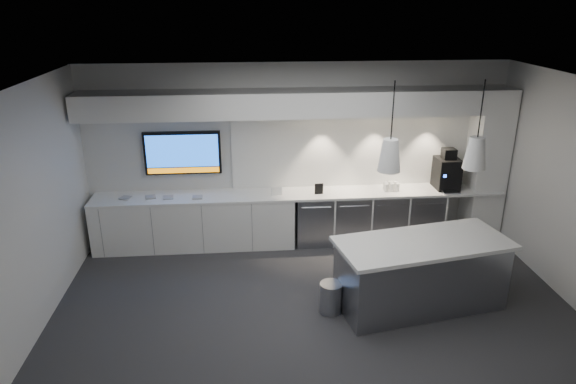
{
  "coord_description": "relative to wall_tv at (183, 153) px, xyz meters",
  "views": [
    {
      "loc": [
        -0.88,
        -5.77,
        3.94
      ],
      "look_at": [
        -0.28,
        1.1,
        1.33
      ],
      "focal_mm": 32.0,
      "sensor_mm": 36.0,
      "label": 1
    }
  ],
  "objects": [
    {
      "name": "tray_a",
      "position": [
        -0.93,
        -0.29,
        -0.65
      ],
      "size": [
        0.21,
        0.21,
        0.02
      ],
      "primitive_type": "cube",
      "rotation": [
        0.0,
        0.0,
        -0.35
      ],
      "color": "#A3A3A3",
      "rests_on": "back_counter"
    },
    {
      "name": "wall_tv",
      "position": [
        0.0,
        0.0,
        0.0
      ],
      "size": [
        1.25,
        0.07,
        0.72
      ],
      "color": "black",
      "rests_on": "wall_back"
    },
    {
      "name": "left_base_cabinets",
      "position": [
        0.15,
        -0.27,
        -1.13
      ],
      "size": [
        3.3,
        0.63,
        0.86
      ],
      "primitive_type": "cube",
      "color": "white",
      "rests_on": "floor"
    },
    {
      "name": "pendant_right",
      "position": [
        3.86,
        -2.36,
        0.59
      ],
      "size": [
        0.28,
        0.28,
        1.1
      ],
      "color": "white",
      "rests_on": "ceiling"
    },
    {
      "name": "fridge_unit_b",
      "position": [
        2.78,
        -0.27,
        -1.13
      ],
      "size": [
        0.6,
        0.61,
        0.85
      ],
      "primitive_type": "cube",
      "color": "gray",
      "rests_on": "floor"
    },
    {
      "name": "sign_black",
      "position": [
        2.22,
        -0.35,
        -0.57
      ],
      "size": [
        0.14,
        0.04,
        0.18
      ],
      "primitive_type": "cube",
      "rotation": [
        0.0,
        0.0,
        0.11
      ],
      "color": "black",
      "rests_on": "back_counter"
    },
    {
      "name": "wall_left",
      "position": [
        -1.6,
        -2.45,
        -0.06
      ],
      "size": [
        0.0,
        7.0,
        7.0
      ],
      "primitive_type": "plane",
      "rotation": [
        1.57,
        0.0,
        1.57
      ],
      "color": "silver",
      "rests_on": "floor"
    },
    {
      "name": "fridge_unit_a",
      "position": [
        2.15,
        -0.27,
        -1.13
      ],
      "size": [
        0.6,
        0.61,
        0.85
      ],
      "primitive_type": "cube",
      "color": "gray",
      "rests_on": "floor"
    },
    {
      "name": "fridge_unit_c",
      "position": [
        3.41,
        -0.27,
        -1.13
      ],
      "size": [
        0.6,
        0.61,
        0.85
      ],
      "primitive_type": "cube",
      "color": "gray",
      "rests_on": "floor"
    },
    {
      "name": "coffee_machine",
      "position": [
        4.42,
        -0.25,
        -0.37
      ],
      "size": [
        0.38,
        0.55,
        0.69
      ],
      "rotation": [
        0.0,
        0.0,
        -0.0
      ],
      "color": "black",
      "rests_on": "back_counter"
    },
    {
      "name": "cup_cluster",
      "position": [
        3.46,
        -0.3,
        -0.59
      ],
      "size": [
        0.25,
        0.16,
        0.14
      ],
      "primitive_type": null,
      "color": "white",
      "rests_on": "back_counter"
    },
    {
      "name": "floor",
      "position": [
        1.9,
        -2.45,
        -1.56
      ],
      "size": [
        7.0,
        7.0,
        0.0
      ],
      "primitive_type": "plane",
      "color": "#303032",
      "rests_on": "ground"
    },
    {
      "name": "tray_d",
      "position": [
        0.23,
        -0.37,
        -0.65
      ],
      "size": [
        0.16,
        0.16,
        0.02
      ],
      "primitive_type": "cube",
      "rotation": [
        0.0,
        0.0,
        0.02
      ],
      "color": "#A3A3A3",
      "rests_on": "back_counter"
    },
    {
      "name": "ceiling",
      "position": [
        1.9,
        -2.45,
        1.44
      ],
      "size": [
        7.0,
        7.0,
        0.0
      ],
      "primitive_type": "plane",
      "rotation": [
        3.14,
        0.0,
        0.0
      ],
      "color": "black",
      "rests_on": "wall_back"
    },
    {
      "name": "soffit",
      "position": [
        1.9,
        -0.25,
        0.84
      ],
      "size": [
        6.9,
        0.6,
        0.4
      ],
      "primitive_type": "cube",
      "color": "white",
      "rests_on": "wall_back"
    },
    {
      "name": "column",
      "position": [
        5.1,
        -0.25,
        -0.26
      ],
      "size": [
        0.55,
        0.55,
        2.6
      ],
      "primitive_type": "cube",
      "color": "white",
      "rests_on": "floor"
    },
    {
      "name": "sign_white",
      "position": [
        1.52,
        -0.35,
        -0.59
      ],
      "size": [
        0.18,
        0.06,
        0.14
      ],
      "primitive_type": "cube",
      "rotation": [
        0.0,
        0.0,
        0.25
      ],
      "color": "white",
      "rests_on": "back_counter"
    },
    {
      "name": "bin",
      "position": [
        2.1,
        -2.42,
        -1.35
      ],
      "size": [
        0.32,
        0.32,
        0.42
      ],
      "primitive_type": "cylinder",
      "rotation": [
        0.0,
        0.0,
        -0.06
      ],
      "color": "gray",
      "rests_on": "floor"
    },
    {
      "name": "tray_b",
      "position": [
        -0.53,
        -0.29,
        -0.65
      ],
      "size": [
        0.19,
        0.19,
        0.02
      ],
      "primitive_type": "cube",
      "rotation": [
        0.0,
        0.0,
        0.25
      ],
      "color": "#A3A3A3",
      "rests_on": "back_counter"
    },
    {
      "name": "fridge_unit_d",
      "position": [
        4.04,
        -0.27,
        -1.13
      ],
      "size": [
        0.6,
        0.61,
        0.85
      ],
      "primitive_type": "cube",
      "color": "gray",
      "rests_on": "floor"
    },
    {
      "name": "wall_front",
      "position": [
        1.9,
        -4.95,
        -0.06
      ],
      "size": [
        7.0,
        0.0,
        7.0
      ],
      "primitive_type": "plane",
      "rotation": [
        -1.57,
        0.0,
        0.0
      ],
      "color": "silver",
      "rests_on": "floor"
    },
    {
      "name": "back_counter",
      "position": [
        1.9,
        -0.27,
        -0.68
      ],
      "size": [
        6.8,
        0.65,
        0.04
      ],
      "primitive_type": "cube",
      "color": "white",
      "rests_on": "left_base_cabinets"
    },
    {
      "name": "wall_back",
      "position": [
        1.9,
        0.05,
        -0.06
      ],
      "size": [
        7.0,
        0.0,
        7.0
      ],
      "primitive_type": "plane",
      "rotation": [
        1.57,
        0.0,
        0.0
      ],
      "color": "silver",
      "rests_on": "floor"
    },
    {
      "name": "pendant_left",
      "position": [
        2.78,
        -2.36,
        0.59
      ],
      "size": [
        0.28,
        0.28,
        1.1
      ],
      "color": "white",
      "rests_on": "ceiling"
    },
    {
      "name": "tray_c",
      "position": [
        -0.24,
        -0.33,
        -0.65
      ],
      "size": [
        0.18,
        0.18,
        0.02
      ],
      "primitive_type": "cube",
      "rotation": [
        0.0,
        0.0,
        0.12
      ],
      "color": "#A3A3A3",
      "rests_on": "back_counter"
    },
    {
      "name": "island",
      "position": [
        3.32,
        -2.36,
        -1.07
      ],
      "size": [
        2.42,
        1.38,
        0.96
      ],
      "rotation": [
        0.0,
        0.0,
        0.19
      ],
      "color": "gray",
      "rests_on": "floor"
    },
    {
      "name": "backsplash",
      "position": [
        3.1,
        0.03,
        -0.01
      ],
      "size": [
        4.6,
        0.03,
        1.3
      ],
      "primitive_type": "cube",
      "color": "white",
      "rests_on": "wall_back"
    }
  ]
}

